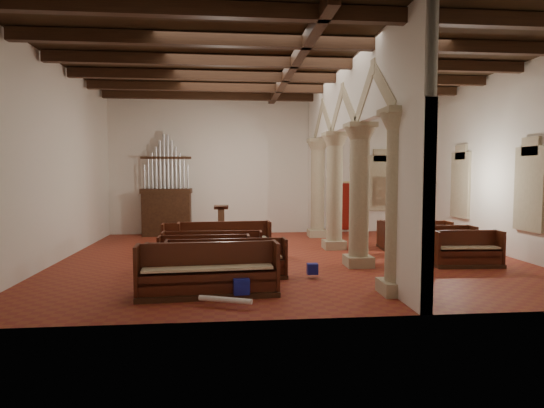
% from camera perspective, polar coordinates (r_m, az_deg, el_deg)
% --- Properties ---
extents(floor, '(14.00, 14.00, 0.00)m').
position_cam_1_polar(floor, '(14.45, 2.16, -6.73)').
color(floor, maroon).
rests_on(floor, ground).
extents(ceiling, '(14.00, 14.00, 0.00)m').
position_cam_1_polar(ceiling, '(14.58, 2.22, 17.12)').
color(ceiling, '#322210').
rests_on(ceiling, wall_back).
extents(wall_back, '(14.00, 0.02, 6.00)m').
position_cam_1_polar(wall_back, '(20.16, -0.12, 4.88)').
color(wall_back, silver).
rests_on(wall_back, floor).
extents(wall_front, '(14.00, 0.02, 6.00)m').
position_cam_1_polar(wall_front, '(8.30, 7.83, 6.11)').
color(wall_front, silver).
rests_on(wall_front, floor).
extents(wall_left, '(0.02, 12.00, 6.00)m').
position_cam_1_polar(wall_left, '(14.96, -25.53, 4.80)').
color(wall_left, silver).
rests_on(wall_left, floor).
extents(wall_right, '(0.02, 12.00, 6.00)m').
position_cam_1_polar(wall_right, '(16.66, 26.87, 4.64)').
color(wall_right, silver).
rests_on(wall_right, floor).
extents(ceiling_beams, '(13.80, 11.80, 0.30)m').
position_cam_1_polar(ceiling_beams, '(14.54, 2.22, 16.43)').
color(ceiling_beams, '#3A2312').
rests_on(ceiling_beams, wall_back).
extents(arcade, '(0.90, 11.90, 6.00)m').
position_cam_1_polar(arcade, '(14.58, 9.28, 7.38)').
color(arcade, tan).
rests_on(arcade, floor).
extents(window_right_a, '(0.03, 1.00, 2.20)m').
position_cam_1_polar(window_right_a, '(15.41, 29.71, 1.65)').
color(window_right_a, '#35785F').
rests_on(window_right_a, wall_right).
extents(window_right_b, '(0.03, 1.00, 2.20)m').
position_cam_1_polar(window_right_b, '(18.82, 22.66, 2.20)').
color(window_right_b, '#35785F').
rests_on(window_right_b, wall_right).
extents(window_back, '(1.00, 0.03, 2.20)m').
position_cam_1_polar(window_back, '(21.22, 13.46, 2.57)').
color(window_back, '#35785F').
rests_on(window_back, wall_back).
extents(pipe_organ, '(2.10, 0.85, 4.40)m').
position_cam_1_polar(pipe_organ, '(19.78, -13.07, 0.08)').
color(pipe_organ, '#3A2312').
rests_on(pipe_organ, floor).
extents(lectern, '(0.59, 0.60, 1.41)m').
position_cam_1_polar(lectern, '(18.38, -6.40, -2.61)').
color(lectern, '#341F10').
rests_on(lectern, floor).
extents(dossal_curtain, '(1.80, 0.07, 2.17)m').
position_cam_1_polar(dossal_curtain, '(20.77, 9.56, -0.26)').
color(dossal_curtain, maroon).
rests_on(dossal_curtain, floor).
extents(processional_banner, '(0.61, 0.78, 2.70)m').
position_cam_1_polar(processional_banner, '(19.83, 15.36, -1.50)').
color(processional_banner, '#3A2312').
rests_on(processional_banner, floor).
extents(hymnal_box_a, '(0.37, 0.31, 0.34)m').
position_cam_1_polar(hymnal_box_a, '(9.85, -3.90, -10.23)').
color(hymnal_box_a, '#161A9A').
rests_on(hymnal_box_a, floor).
extents(hymnal_box_b, '(0.28, 0.23, 0.27)m').
position_cam_1_polar(hymnal_box_b, '(11.71, 5.09, -8.10)').
color(hymnal_box_b, navy).
rests_on(hymnal_box_b, floor).
extents(hymnal_box_c, '(0.39, 0.35, 0.32)m').
position_cam_1_polar(hymnal_box_c, '(13.06, -0.86, -6.71)').
color(hymnal_box_c, navy).
rests_on(hymnal_box_c, floor).
extents(tube_heater_a, '(1.08, 0.51, 0.11)m').
position_cam_1_polar(tube_heater_a, '(9.27, -5.89, -11.86)').
color(tube_heater_a, white).
rests_on(tube_heater_a, floor).
extents(tube_heater_b, '(0.89, 0.41, 0.09)m').
position_cam_1_polar(tube_heater_b, '(10.33, -10.42, -10.24)').
color(tube_heater_b, silver).
rests_on(tube_heater_b, floor).
extents(nave_pew_0, '(3.10, 0.98, 1.15)m').
position_cam_1_polar(nave_pew_0, '(10.08, -7.99, -9.28)').
color(nave_pew_0, '#3A2312').
rests_on(nave_pew_0, floor).
extents(nave_pew_1, '(2.99, 0.72, 1.07)m').
position_cam_1_polar(nave_pew_1, '(10.63, -7.76, -8.72)').
color(nave_pew_1, '#3A2312').
rests_on(nave_pew_1, floor).
extents(nave_pew_2, '(3.08, 0.80, 1.00)m').
position_cam_1_polar(nave_pew_2, '(11.64, -5.70, -7.72)').
color(nave_pew_2, '#3A2312').
rests_on(nave_pew_2, floor).
extents(nave_pew_3, '(2.49, 0.69, 0.96)m').
position_cam_1_polar(nave_pew_3, '(12.65, -8.50, -6.84)').
color(nave_pew_3, '#3A2312').
rests_on(nave_pew_3, floor).
extents(nave_pew_4, '(2.93, 0.73, 0.96)m').
position_cam_1_polar(nave_pew_4, '(13.48, -7.49, -6.17)').
color(nave_pew_4, '#3A2312').
rests_on(nave_pew_4, floor).
extents(nave_pew_5, '(2.97, 0.94, 1.11)m').
position_cam_1_polar(nave_pew_5, '(14.58, -5.97, -5.18)').
color(nave_pew_5, '#3A2312').
rests_on(nave_pew_5, floor).
extents(nave_pew_6, '(3.05, 0.81, 1.01)m').
position_cam_1_polar(nave_pew_6, '(15.30, -7.96, -4.91)').
color(nave_pew_6, '#3A2312').
rests_on(nave_pew_6, floor).
extents(aisle_pew_0, '(1.96, 0.79, 1.03)m').
position_cam_1_polar(aisle_pew_0, '(14.18, 23.30, -5.84)').
color(aisle_pew_0, '#3A2312').
rests_on(aisle_pew_0, floor).
extents(aisle_pew_1, '(2.11, 0.84, 1.09)m').
position_cam_1_polar(aisle_pew_1, '(14.61, 20.26, -5.40)').
color(aisle_pew_1, '#3A2312').
rests_on(aisle_pew_1, floor).
extents(aisle_pew_2, '(1.85, 0.73, 1.09)m').
position_cam_1_polar(aisle_pew_2, '(15.70, 18.29, -4.70)').
color(aisle_pew_2, '#3A2312').
rests_on(aisle_pew_2, floor).
extents(aisle_pew_3, '(1.75, 0.74, 1.01)m').
position_cam_1_polar(aisle_pew_3, '(16.53, 16.47, -4.33)').
color(aisle_pew_3, '#3A2312').
rests_on(aisle_pew_3, floor).
extents(aisle_pew_4, '(1.66, 0.67, 0.95)m').
position_cam_1_polar(aisle_pew_4, '(17.00, 15.92, -4.16)').
color(aisle_pew_4, '#3A2312').
rests_on(aisle_pew_4, floor).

